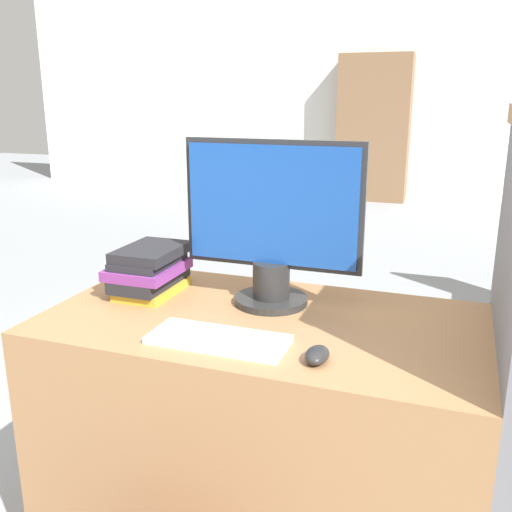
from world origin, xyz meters
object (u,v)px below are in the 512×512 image
monitor (272,226)px  mouse (317,355)px  keyboard (219,339)px  book_stack (150,270)px

monitor → mouse: (0.21, -0.32, -0.21)m
mouse → keyboard: bearing=175.6°
book_stack → monitor: bearing=5.9°
mouse → monitor: bearing=123.8°
keyboard → mouse: size_ratio=3.93×
monitor → mouse: bearing=-56.2°
mouse → book_stack: (-0.59, 0.28, 0.06)m
monitor → book_stack: bearing=-174.1°
keyboard → mouse: bearing=-4.4°
mouse → book_stack: 0.65m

